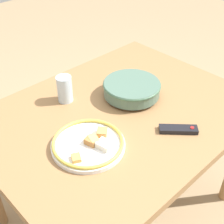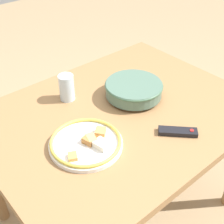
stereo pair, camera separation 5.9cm
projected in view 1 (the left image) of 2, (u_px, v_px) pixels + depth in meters
ground_plane at (117, 209)px, 1.89m from camera, size 8.00×8.00×0.00m
dining_table at (118, 126)px, 1.50m from camera, size 1.23×0.94×0.74m
noodle_bowl at (132, 88)px, 1.51m from camera, size 0.28×0.28×0.08m
food_plate at (89, 144)px, 1.25m from camera, size 0.30×0.30×0.05m
tv_remote at (178, 129)px, 1.33m from camera, size 0.15×0.15×0.02m
drinking_glass at (65, 89)px, 1.48m from camera, size 0.07×0.07×0.13m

